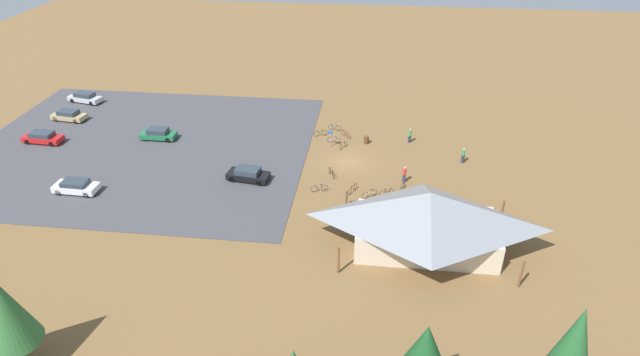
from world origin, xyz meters
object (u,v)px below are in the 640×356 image
(pine_center, at_px, (425,354))
(visitor_near_lot, at_px, (410,135))
(trash_bin, at_px, (366,140))
(pine_midwest, at_px, (573,348))
(bicycle_silver_near_sign, at_px, (334,140))
(bicycle_black_lone_east, at_px, (332,173))
(bicycle_orange_lone_west, at_px, (353,189))
(lot_sign, at_px, (330,136))
(visitor_by_pavilion, at_px, (463,155))
(car_black_inner_stall, at_px, (248,174))
(bicycle_green_by_bin, at_px, (321,133))
(car_silver_near_entry, at_px, (85,97))
(bicycle_white_yard_front, at_px, (370,194))
(car_white_front_row, at_px, (76,186))
(bicycle_red_back_row, at_px, (346,135))
(bicycle_purple_trailside, at_px, (319,188))
(car_red_mid_lot, at_px, (43,137))
(pine_west, at_px, (5,311))
(bicycle_black_front_row, at_px, (387,192))
(bicycle_yellow_yard_center, at_px, (343,145))
(car_green_second_row, at_px, (158,134))
(bicycle_green_yard_left, at_px, (403,187))
(visitor_crossing_yard, at_px, (404,174))
(bicycle_blue_yard_right, at_px, (349,206))
(bike_pavilion, at_px, (428,217))

(pine_center, height_order, visitor_near_lot, pine_center)
(trash_bin, xyz_separation_m, pine_midwest, (-12.84, 35.32, 5.21))
(bicycle_silver_near_sign, height_order, bicycle_black_lone_east, same)
(bicycle_orange_lone_west, height_order, bicycle_black_lone_east, bicycle_black_lone_east)
(lot_sign, relative_size, visitor_by_pavilion, 1.21)
(car_black_inner_stall, height_order, visitor_by_pavilion, visitor_by_pavilion)
(bicycle_green_by_bin, bearing_deg, car_silver_near_entry, -11.20)
(bicycle_white_yard_front, bearing_deg, bicycle_black_lone_east, -41.82)
(car_white_front_row, bearing_deg, bicycle_red_back_row, -148.83)
(trash_bin, height_order, bicycle_orange_lone_west, trash_bin)
(bicycle_purple_trailside, xyz_separation_m, car_red_mid_lot, (34.63, -7.14, 0.35))
(pine_west, bearing_deg, bicycle_red_back_row, -116.89)
(car_red_mid_lot, bearing_deg, pine_west, 119.42)
(bicycle_black_front_row, distance_m, bicycle_yellow_yard_center, 11.25)
(pine_west, relative_size, car_green_second_row, 1.77)
(visitor_by_pavilion, bearing_deg, bicycle_green_yard_left, 44.61)
(lot_sign, xyz_separation_m, bicycle_yellow_yard_center, (-1.58, 0.10, -1.06))
(bicycle_green_yard_left, height_order, bicycle_green_by_bin, bicycle_green_by_bin)
(bicycle_silver_near_sign, height_order, visitor_crossing_yard, visitor_crossing_yard)
(bicycle_black_front_row, xyz_separation_m, bicycle_silver_near_sign, (6.45, -11.13, 0.03))
(bicycle_black_lone_east, relative_size, visitor_near_lot, 0.90)
(visitor_near_lot, bearing_deg, visitor_crossing_yard, 84.92)
(bicycle_black_front_row, xyz_separation_m, car_red_mid_lot, (41.54, -7.01, 0.38))
(pine_midwest, relative_size, bicycle_blue_yard_right, 6.11)
(bicycle_white_yard_front, bearing_deg, pine_west, 46.74)
(bicycle_purple_trailside, bearing_deg, car_red_mid_lot, -11.65)
(lot_sign, xyz_separation_m, car_silver_near_entry, (35.99, -9.67, -0.65))
(bicycle_orange_lone_west, bearing_deg, bicycle_red_back_row, -82.56)
(bicycle_silver_near_sign, height_order, visitor_by_pavilion, visitor_by_pavilion)
(bike_pavilion, bearing_deg, bicycle_red_back_row, -67.94)
(car_black_inner_stall, bearing_deg, visitor_near_lot, -147.23)
(pine_center, height_order, bicycle_purple_trailside, pine_center)
(bicycle_yellow_yard_center, bearing_deg, bicycle_black_front_row, 117.89)
(bicycle_yellow_yard_center, relative_size, car_green_second_row, 0.36)
(visitor_by_pavilion, bearing_deg, bicycle_silver_near_sign, -11.97)
(bicycle_black_front_row, height_order, visitor_by_pavilion, visitor_by_pavilion)
(car_red_mid_lot, bearing_deg, car_white_front_row, 133.85)
(bicycle_green_yard_left, bearing_deg, bicycle_purple_trailside, 8.89)
(bicycle_green_yard_left, bearing_deg, bike_pavilion, 100.46)
(bicycle_orange_lone_west, relative_size, car_black_inner_stall, 0.36)
(bicycle_red_back_row, bearing_deg, bicycle_blue_yard_right, 95.47)
(car_green_second_row, bearing_deg, pine_midwest, 138.91)
(pine_center, bearing_deg, visitor_crossing_yard, -89.27)
(bicycle_silver_near_sign, bearing_deg, pine_midwest, 115.60)
(car_silver_near_entry, bearing_deg, bicycle_purple_trailside, 151.08)
(lot_sign, xyz_separation_m, bicycle_blue_yard_right, (-3.20, 13.00, -1.05))
(pine_midwest, bearing_deg, bicycle_silver_near_sign, -64.40)
(pine_center, height_order, car_silver_near_entry, pine_center)
(bicycle_orange_lone_west, distance_m, bicycle_yellow_yard_center, 9.88)
(bike_pavilion, distance_m, pine_center, 16.20)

